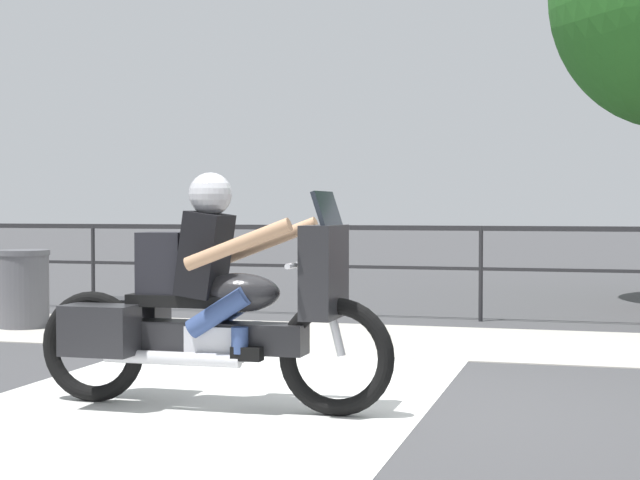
% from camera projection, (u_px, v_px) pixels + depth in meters
% --- Properties ---
extents(ground_plane, '(120.00, 120.00, 0.00)m').
position_uv_depth(ground_plane, '(392.00, 411.00, 6.49)').
color(ground_plane, '#424244').
extents(sidewalk_band, '(44.00, 2.40, 0.01)m').
position_uv_depth(sidewalk_band, '(459.00, 342.00, 9.77)').
color(sidewalk_band, '#B7B2A8').
rests_on(sidewalk_band, ground).
extents(crosswalk_band, '(3.08, 6.00, 0.01)m').
position_uv_depth(crosswalk_band, '(198.00, 405.00, 6.65)').
color(crosswalk_band, silver).
rests_on(crosswalk_band, ground).
extents(fence_railing, '(36.00, 0.05, 1.13)m').
position_uv_depth(fence_railing, '(481.00, 246.00, 11.58)').
color(fence_railing, '#232326').
rests_on(fence_railing, ground).
extents(motorcycle, '(2.51, 0.76, 1.58)m').
position_uv_depth(motorcycle, '(208.00, 305.00, 6.53)').
color(motorcycle, black).
rests_on(motorcycle, ground).
extents(trash_bin, '(0.58, 0.58, 0.88)m').
position_uv_depth(trash_bin, '(24.00, 289.00, 10.94)').
color(trash_bin, '#515156').
rests_on(trash_bin, ground).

